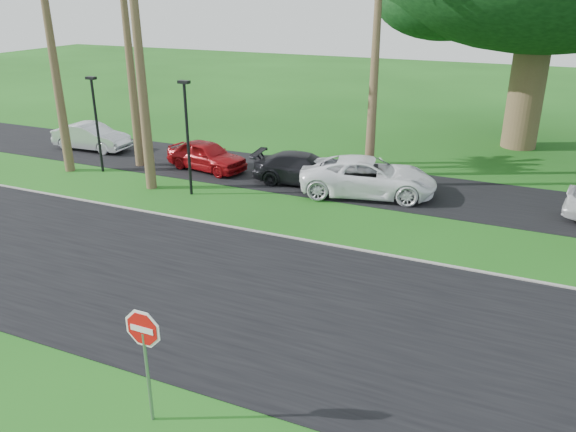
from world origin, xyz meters
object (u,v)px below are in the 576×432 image
(stop_sign_near, at_px, (144,344))
(car_dark, at_px, (305,169))
(car_silver, at_px, (92,137))
(car_red, at_px, (207,156))
(car_minivan, at_px, (368,177))

(stop_sign_near, bearing_deg, car_dark, 100.52)
(car_silver, bearing_deg, stop_sign_near, -137.74)
(car_red, bearing_deg, car_minivan, -82.16)
(car_red, relative_size, car_minivan, 0.73)
(car_dark, height_order, car_minivan, car_minivan)
(stop_sign_near, bearing_deg, car_red, 117.58)
(stop_sign_near, distance_m, car_minivan, 14.40)
(car_silver, xyz_separation_m, car_red, (7.39, -0.62, -0.01))
(car_minivan, bearing_deg, car_red, 75.11)
(car_red, xyz_separation_m, car_minivan, (7.87, -0.32, 0.08))
(stop_sign_near, xyz_separation_m, car_minivan, (0.21, 14.36, -1.01))
(stop_sign_near, xyz_separation_m, car_dark, (-2.72, 14.65, -1.12))
(car_silver, distance_m, car_red, 7.42)
(car_silver, height_order, car_red, car_silver)
(stop_sign_near, bearing_deg, car_minivan, 89.17)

